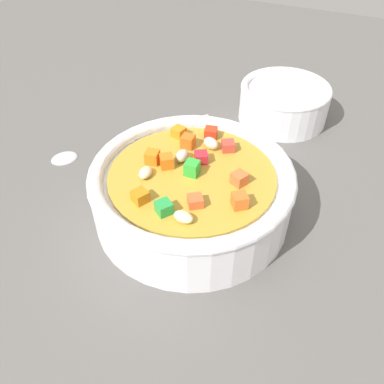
% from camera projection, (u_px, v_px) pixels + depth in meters
% --- Properties ---
extents(ground_plane, '(1.40, 1.40, 0.02)m').
position_uv_depth(ground_plane, '(192.00, 219.00, 0.42)').
color(ground_plane, '#565451').
extents(soup_bowl_main, '(0.20, 0.20, 0.07)m').
position_uv_depth(soup_bowl_main, '(192.00, 190.00, 0.39)').
color(soup_bowl_main, white).
rests_on(soup_bowl_main, ground_plane).
extents(spoon, '(0.14, 0.18, 0.01)m').
position_uv_depth(spoon, '(110.00, 142.00, 0.50)').
color(spoon, silver).
rests_on(spoon, ground_plane).
extents(side_bowl_small, '(0.12, 0.12, 0.05)m').
position_uv_depth(side_bowl_small, '(284.00, 102.00, 0.53)').
color(side_bowl_small, white).
rests_on(side_bowl_small, ground_plane).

